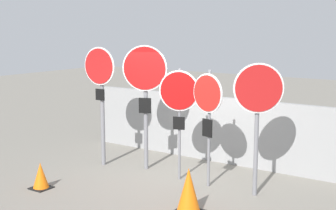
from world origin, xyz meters
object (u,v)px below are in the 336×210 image
at_px(stop_sign_4, 258,102).
at_px(stop_sign_3, 208,103).
at_px(stop_sign_1, 145,83).
at_px(traffic_cone_0, 41,176).
at_px(stop_sign_2, 179,98).
at_px(traffic_cone_1, 189,191).
at_px(stop_sign_0, 100,84).

bearing_deg(stop_sign_4, stop_sign_3, 149.03).
xyz_separation_m(stop_sign_1, traffic_cone_0, (-0.92, -2.07, -1.60)).
bearing_deg(stop_sign_2, stop_sign_1, 151.22).
bearing_deg(stop_sign_4, traffic_cone_0, 175.19).
height_order(stop_sign_4, traffic_cone_1, stop_sign_4).
bearing_deg(stop_sign_2, stop_sign_3, -20.79).
relative_size(stop_sign_0, stop_sign_2, 1.17).
bearing_deg(stop_sign_0, stop_sign_4, 0.39).
bearing_deg(traffic_cone_1, stop_sign_0, 157.52).
distance_m(stop_sign_1, traffic_cone_0, 2.77).
distance_m(stop_sign_3, traffic_cone_1, 1.84).
bearing_deg(traffic_cone_1, stop_sign_1, 142.86).
bearing_deg(stop_sign_4, stop_sign_1, 142.93).
xyz_separation_m(stop_sign_4, traffic_cone_1, (-0.59, -1.34, -1.34)).
relative_size(stop_sign_2, traffic_cone_1, 2.90).
bearing_deg(stop_sign_3, stop_sign_1, -172.48).
bearing_deg(stop_sign_1, stop_sign_4, -26.22).
distance_m(stop_sign_2, stop_sign_4, 1.63).
relative_size(stop_sign_0, traffic_cone_1, 3.39).
height_order(stop_sign_4, traffic_cone_0, stop_sign_4).
distance_m(stop_sign_0, stop_sign_4, 3.57).
relative_size(stop_sign_2, stop_sign_3, 0.99).
bearing_deg(stop_sign_1, stop_sign_3, -29.87).
relative_size(stop_sign_0, stop_sign_3, 1.16).
height_order(stop_sign_1, stop_sign_4, stop_sign_1).
height_order(stop_sign_1, stop_sign_3, stop_sign_1).
xyz_separation_m(stop_sign_0, stop_sign_1, (0.98, 0.28, 0.05)).
height_order(stop_sign_1, stop_sign_2, stop_sign_1).
distance_m(stop_sign_3, stop_sign_4, 0.98).
bearing_deg(stop_sign_1, stop_sign_2, -33.09).
bearing_deg(traffic_cone_0, stop_sign_4, 28.19).
xyz_separation_m(traffic_cone_0, traffic_cone_1, (2.92, 0.55, 0.13)).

